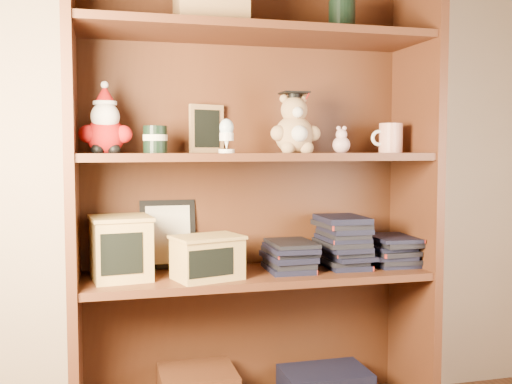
% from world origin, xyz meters
% --- Properties ---
extents(bookcase, '(1.20, 0.35, 1.60)m').
position_xyz_m(bookcase, '(-0.07, 1.36, 0.78)').
color(bookcase, '#512917').
rests_on(bookcase, ground).
extents(shelf_lower, '(1.14, 0.33, 0.02)m').
position_xyz_m(shelf_lower, '(-0.07, 1.30, 0.54)').
color(shelf_lower, '#512917').
rests_on(shelf_lower, ground).
extents(shelf_upper, '(1.14, 0.33, 0.02)m').
position_xyz_m(shelf_upper, '(-0.07, 1.30, 0.94)').
color(shelf_upper, '#512917').
rests_on(shelf_upper, ground).
extents(santa_plush, '(0.16, 0.12, 0.23)m').
position_xyz_m(santa_plush, '(-0.55, 1.30, 1.03)').
color(santa_plush, '#A50F0F').
rests_on(santa_plush, shelf_upper).
extents(teachers_tin, '(0.08, 0.08, 0.09)m').
position_xyz_m(teachers_tin, '(-0.40, 1.31, 0.99)').
color(teachers_tin, black).
rests_on(teachers_tin, shelf_upper).
extents(chalkboard_plaque, '(0.13, 0.09, 0.16)m').
position_xyz_m(chalkboard_plaque, '(-0.21, 1.42, 1.03)').
color(chalkboard_plaque, '#9E7547').
rests_on(chalkboard_plaque, shelf_upper).
extents(egg_cup, '(0.05, 0.05, 0.11)m').
position_xyz_m(egg_cup, '(-0.18, 1.23, 1.01)').
color(egg_cup, white).
rests_on(egg_cup, shelf_upper).
extents(grad_teddy_bear, '(0.17, 0.15, 0.21)m').
position_xyz_m(grad_teddy_bear, '(0.06, 1.30, 1.03)').
color(grad_teddy_bear, tan).
rests_on(grad_teddy_bear, shelf_upper).
extents(pink_figurine, '(0.06, 0.06, 0.09)m').
position_xyz_m(pink_figurine, '(0.24, 1.30, 0.99)').
color(pink_figurine, beige).
rests_on(pink_figurine, shelf_upper).
extents(teacher_mug, '(0.12, 0.08, 0.10)m').
position_xyz_m(teacher_mug, '(0.42, 1.30, 1.00)').
color(teacher_mug, silver).
rests_on(teacher_mug, shelf_upper).
extents(certificate_frame, '(0.19, 0.05, 0.24)m').
position_xyz_m(certificate_frame, '(-0.35, 1.44, 0.67)').
color(certificate_frame, black).
rests_on(certificate_frame, shelf_lower).
extents(treats_box, '(0.21, 0.21, 0.20)m').
position_xyz_m(treats_box, '(-0.51, 1.30, 0.65)').
color(treats_box, tan).
rests_on(treats_box, shelf_lower).
extents(pencils_box, '(0.25, 0.20, 0.14)m').
position_xyz_m(pencils_box, '(-0.24, 1.24, 0.62)').
color(pencils_box, tan).
rests_on(pencils_box, shelf_lower).
extents(book_stack_left, '(0.14, 0.20, 0.10)m').
position_xyz_m(book_stack_left, '(0.06, 1.30, 0.60)').
color(book_stack_left, black).
rests_on(book_stack_left, shelf_lower).
extents(book_stack_mid, '(0.14, 0.20, 0.18)m').
position_xyz_m(book_stack_mid, '(0.25, 1.30, 0.64)').
color(book_stack_mid, black).
rests_on(book_stack_mid, shelf_lower).
extents(book_stack_right, '(0.14, 0.20, 0.11)m').
position_xyz_m(book_stack_right, '(0.43, 1.30, 0.61)').
color(book_stack_right, black).
rests_on(book_stack_right, shelf_lower).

